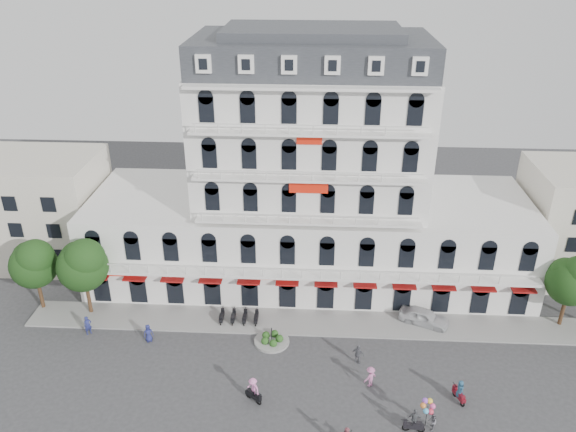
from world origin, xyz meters
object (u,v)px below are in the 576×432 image
Objects in this scene: parked_car at (424,317)px; rider_east at (460,391)px; balloon_vendor at (430,415)px; rider_center at (253,389)px; rider_northeast at (414,421)px.

rider_east reaches higher than parked_car.
parked_car is 12.82m from balloon_vendor.
rider_center reaches higher than rider_east.
parked_car is at bearing -97.45° from rider_northeast.
rider_center is at bearing 148.38° from parked_car.
parked_car is at bearing -13.15° from rider_east.
parked_car is 1.91× the size of balloon_vendor.
balloon_vendor is (1.22, 0.41, 0.22)m from rider_northeast.
rider_east is 0.94× the size of rider_northeast.
balloon_vendor reaches higher than rider_northeast.
rider_northeast reaches higher than parked_car.
rider_center is at bearing 73.16° from rider_east.
rider_east is at bearing 40.95° from rider_center.
rider_east is (1.18, -9.81, 0.20)m from parked_car.
rider_center is (-15.04, -10.71, 0.42)m from parked_car.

